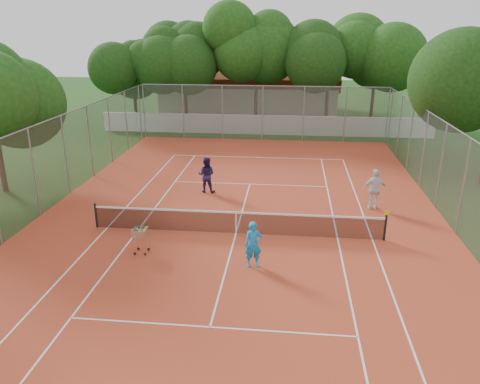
# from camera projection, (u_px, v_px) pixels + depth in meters

# --- Properties ---
(ground) EXTENTS (120.00, 120.00, 0.00)m
(ground) POSITION_uv_depth(u_px,v_px,m) (236.00, 234.00, 19.23)
(ground) COLOR #173A0F
(ground) RESTS_ON ground
(court_pad) EXTENTS (18.00, 34.00, 0.02)m
(court_pad) POSITION_uv_depth(u_px,v_px,m) (236.00, 234.00, 19.23)
(court_pad) COLOR #BA4124
(court_pad) RESTS_ON ground
(court_lines) EXTENTS (10.98, 23.78, 0.01)m
(court_lines) POSITION_uv_depth(u_px,v_px,m) (236.00, 233.00, 19.23)
(court_lines) COLOR white
(court_lines) RESTS_ON court_pad
(tennis_net) EXTENTS (11.88, 0.10, 0.98)m
(tennis_net) POSITION_uv_depth(u_px,v_px,m) (236.00, 222.00, 19.06)
(tennis_net) COLOR black
(tennis_net) RESTS_ON court_pad
(perimeter_fence) EXTENTS (18.00, 34.00, 4.00)m
(perimeter_fence) POSITION_uv_depth(u_px,v_px,m) (236.00, 188.00, 18.56)
(perimeter_fence) COLOR slate
(perimeter_fence) RESTS_ON ground
(boundary_wall) EXTENTS (26.00, 0.30, 1.50)m
(boundary_wall) POSITION_uv_depth(u_px,v_px,m) (264.00, 125.00, 36.78)
(boundary_wall) COLOR white
(boundary_wall) RESTS_ON ground
(clubhouse) EXTENTS (16.40, 9.00, 4.40)m
(clubhouse) POSITION_uv_depth(u_px,v_px,m) (250.00, 90.00, 45.87)
(clubhouse) COLOR beige
(clubhouse) RESTS_ON ground
(tropical_trees) EXTENTS (29.00, 19.00, 10.00)m
(tropical_trees) POSITION_uv_depth(u_px,v_px,m) (267.00, 66.00, 38.17)
(tropical_trees) COLOR black
(tropical_trees) RESTS_ON ground
(player_near) EXTENTS (0.69, 0.53, 1.68)m
(player_near) POSITION_uv_depth(u_px,v_px,m) (253.00, 245.00, 16.32)
(player_near) COLOR #1784C6
(player_near) RESTS_ON court_pad
(player_far_left) EXTENTS (0.94, 0.76, 1.83)m
(player_far_left) POSITION_uv_depth(u_px,v_px,m) (206.00, 175.00, 23.76)
(player_far_left) COLOR #25194D
(player_far_left) RESTS_ON court_pad
(player_far_right) EXTENTS (1.18, 0.62, 1.92)m
(player_far_right) POSITION_uv_depth(u_px,v_px,m) (375.00, 189.00, 21.52)
(player_far_right) COLOR silver
(player_far_right) RESTS_ON court_pad
(ball_hopper) EXTENTS (0.61, 0.61, 1.08)m
(ball_hopper) POSITION_uv_depth(u_px,v_px,m) (141.00, 240.00, 17.40)
(ball_hopper) COLOR silver
(ball_hopper) RESTS_ON court_pad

